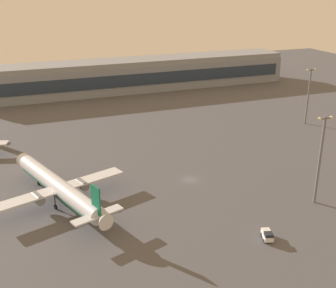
# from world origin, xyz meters

# --- Properties ---
(ground_plane) EXTENTS (416.00, 416.00, 0.00)m
(ground_plane) POSITION_xyz_m (0.00, 0.00, 0.00)
(ground_plane) COLOR #4C4C51
(terminal_building) EXTENTS (168.61, 22.40, 16.40)m
(terminal_building) POSITION_xyz_m (19.77, 115.44, 8.09)
(terminal_building) COLOR gray
(terminal_building) RESTS_ON ground
(airplane_far_stand) EXTENTS (36.35, 46.21, 12.19)m
(airplane_far_stand) POSITION_xyz_m (-37.97, -0.71, 4.61)
(airplane_far_stand) COLOR silver
(airplane_far_stand) RESTS_ON ground
(cargo_loader) EXTENTS (3.17, 4.55, 2.25)m
(cargo_loader) POSITION_xyz_m (3.59, -35.57, 1.18)
(cargo_loader) COLOR white
(cargo_loader) RESTS_ON ground
(apron_light_east) EXTENTS (4.80, 0.90, 24.12)m
(apron_light_east) POSITION_xyz_m (25.36, -24.93, 13.87)
(apron_light_east) COLOR slate
(apron_light_east) RESTS_ON ground
(apron_light_central) EXTENTS (4.80, 0.90, 22.99)m
(apron_light_central) POSITION_xyz_m (66.60, 32.18, 13.29)
(apron_light_central) COLOR slate
(apron_light_central) RESTS_ON ground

